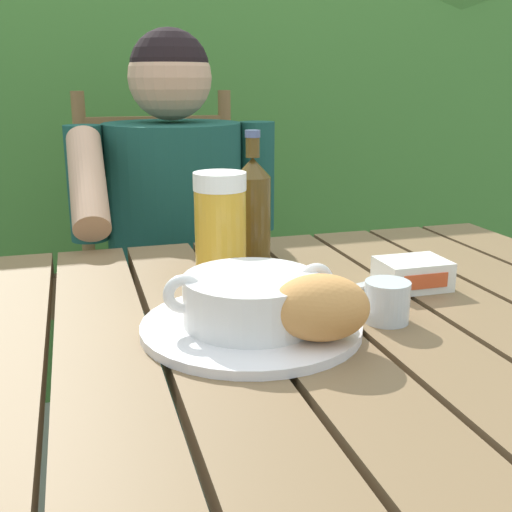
# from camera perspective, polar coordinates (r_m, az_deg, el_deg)

# --- Properties ---
(dining_table) EXTENTS (1.14, 0.88, 0.75)m
(dining_table) POSITION_cam_1_polar(r_m,az_deg,el_deg) (0.90, 3.60, -11.82)
(dining_table) COLOR brown
(dining_table) RESTS_ON ground_plane
(hedge_backdrop) EXTENTS (3.30, 0.99, 1.99)m
(hedge_backdrop) POSITION_cam_1_polar(r_m,az_deg,el_deg) (2.45, -3.99, 13.74)
(hedge_backdrop) COLOR #447A31
(hedge_backdrop) RESTS_ON ground_plane
(chair_near_diner) EXTENTS (0.44, 0.46, 1.04)m
(chair_near_diner) POSITION_cam_1_polar(r_m,az_deg,el_deg) (1.74, -7.97, -3.73)
(chair_near_diner) COLOR brown
(chair_near_diner) RESTS_ON ground_plane
(person_eating) EXTENTS (0.48, 0.47, 1.18)m
(person_eating) POSITION_cam_1_polar(r_m,az_deg,el_deg) (1.49, -7.20, 1.27)
(person_eating) COLOR #1A4D42
(person_eating) RESTS_ON ground_plane
(serving_plate) EXTENTS (0.28, 0.28, 0.01)m
(serving_plate) POSITION_cam_1_polar(r_m,az_deg,el_deg) (0.81, -0.44, -6.43)
(serving_plate) COLOR white
(serving_plate) RESTS_ON dining_table
(soup_bowl) EXTENTS (0.22, 0.17, 0.07)m
(soup_bowl) POSITION_cam_1_polar(r_m,az_deg,el_deg) (0.79, -0.45, -3.85)
(soup_bowl) COLOR white
(soup_bowl) RESTS_ON serving_plate
(bread_roll) EXTENTS (0.14, 0.12, 0.08)m
(bread_roll) POSITION_cam_1_polar(r_m,az_deg,el_deg) (0.74, 5.90, -4.69)
(bread_roll) COLOR #CF8C48
(bread_roll) RESTS_ON serving_plate
(beer_glass) EXTENTS (0.08, 0.08, 0.17)m
(beer_glass) POSITION_cam_1_polar(r_m,az_deg,el_deg) (0.99, -3.27, 2.70)
(beer_glass) COLOR gold
(beer_glass) RESTS_ON dining_table
(beer_bottle) EXTENTS (0.06, 0.06, 0.23)m
(beer_bottle) POSITION_cam_1_polar(r_m,az_deg,el_deg) (1.08, -0.30, 4.31)
(beer_bottle) COLOR #523C16
(beer_bottle) RESTS_ON dining_table
(water_glass_small) EXTENTS (0.06, 0.06, 0.06)m
(water_glass_small) POSITION_cam_1_polar(r_m,az_deg,el_deg) (0.85, 11.86, -4.09)
(water_glass_small) COLOR silver
(water_glass_small) RESTS_ON dining_table
(butter_tub) EXTENTS (0.10, 0.08, 0.04)m
(butter_tub) POSITION_cam_1_polar(r_m,az_deg,el_deg) (0.99, 14.08, -1.59)
(butter_tub) COLOR white
(butter_tub) RESTS_ON dining_table
(table_knife) EXTENTS (0.15, 0.07, 0.01)m
(table_knife) POSITION_cam_1_polar(r_m,az_deg,el_deg) (0.95, 7.32, -3.27)
(table_knife) COLOR silver
(table_knife) RESTS_ON dining_table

